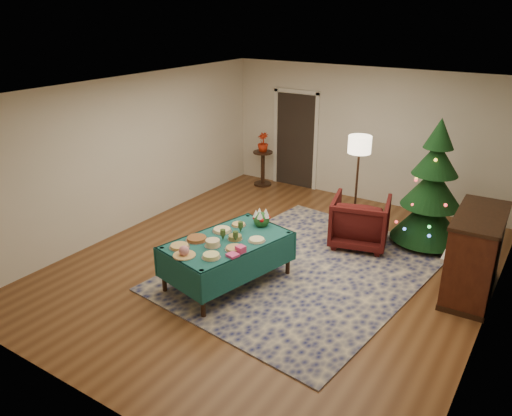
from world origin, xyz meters
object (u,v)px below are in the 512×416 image
Objects in this scene: floor_lamp at (359,150)px; piano at (474,255)px; potted_plant at (263,146)px; buffet_table at (227,249)px; gift_box at (241,249)px; side_table at (263,169)px; armchair at (360,219)px; christmas_tree at (432,190)px.

floor_lamp is 2.79m from piano.
buffet_table is at bearing -64.52° from potted_plant.
side_table is at bearing 118.51° from gift_box.
piano is (2.63, 1.84, -0.15)m from gift_box.
potted_plant is at bearing -44.23° from armchair.
buffet_table is 1.18× the size of floor_lamp.
gift_box is (0.38, -0.22, 0.18)m from buffet_table.
floor_lamp is at bearing 175.99° from christmas_tree.
buffet_table is 0.47m from gift_box.
floor_lamp is 2.97m from side_table.
buffet_table is 17.76× the size of gift_box.
potted_plant is 5.43m from piano.
christmas_tree reaches higher than side_table.
piano is at bearing -25.43° from potted_plant.
armchair is 1.20× the size of side_table.
floor_lamp reaches higher than armchair.
side_table is at bearing 180.00° from potted_plant.
potted_plant is 0.19× the size of christmas_tree.
armchair is at bearing 73.27° from gift_box.
floor_lamp is (0.34, 3.19, 0.68)m from gift_box.
piano reaches higher than side_table.
buffet_table is at bearing -151.66° from piano.
potted_plant is 0.30× the size of piano.
floor_lamp reaches higher than side_table.
floor_lamp is at bearing 76.35° from buffet_table.
floor_lamp is at bearing -20.50° from potted_plant.
side_table is at bearing -44.23° from armchair.
buffet_table is 2.11× the size of armchair.
gift_box is at bearing -145.05° from piano.
gift_box is 3.53m from christmas_tree.
armchair is 1.25m from christmas_tree.
floor_lamp reaches higher than piano.
side_table reaches higher than buffet_table.
side_table is (-1.88, 3.95, -0.18)m from buffet_table.
christmas_tree is at bearing -15.15° from side_table.
gift_box is 4.74m from potted_plant.
armchair reaches higher than buffet_table.
buffet_table is 0.91× the size of christmas_tree.
floor_lamp is 0.78× the size of christmas_tree.
potted_plant is at bearing 159.50° from floor_lamp.
gift_box is 3.28m from floor_lamp.
christmas_tree is (3.95, -1.07, 0.08)m from potted_plant.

